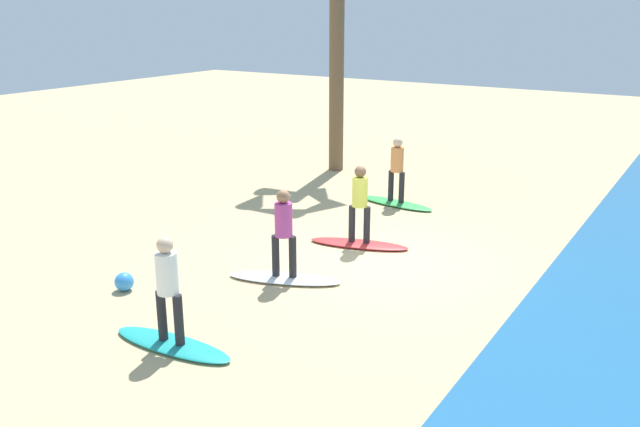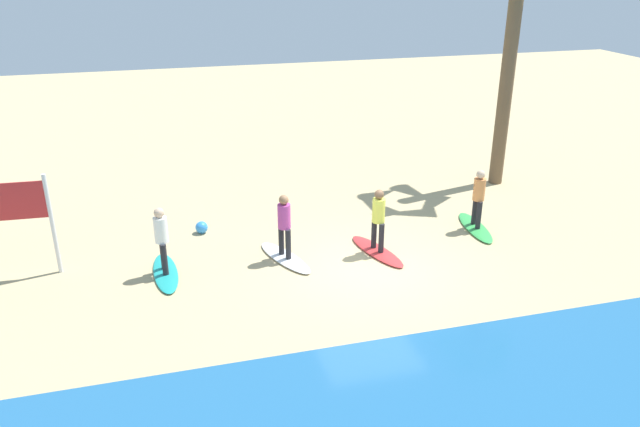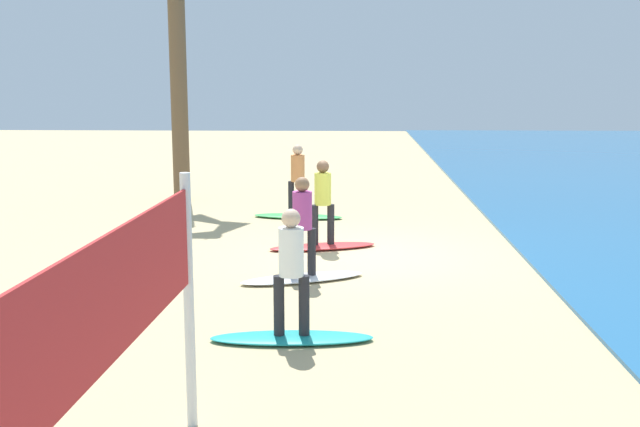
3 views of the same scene
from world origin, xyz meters
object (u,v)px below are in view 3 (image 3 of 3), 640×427
(surfboard_green, at_px, (298,216))
(surfer_red, at_px, (323,196))
(surfboard_white, at_px, (303,278))
(surfer_green, at_px, (298,174))
(beach_ball, at_px, (145,303))
(surfer_white, at_px, (302,219))
(surfer_teal, at_px, (291,263))
(surfboard_red, at_px, (323,246))
(surfboard_teal, at_px, (292,338))

(surfboard_green, height_order, surfer_red, surfer_red)
(surfboard_white, bearing_deg, surfer_green, 73.67)
(surfer_red, relative_size, beach_ball, 4.87)
(surfboard_green, bearing_deg, surfer_white, -78.42)
(surfer_green, bearing_deg, surfer_teal, 3.05)
(surfboard_white, xyz_separation_m, beach_ball, (1.88, -2.15, 0.12))
(surfboard_white, xyz_separation_m, surfer_teal, (2.94, 0.03, 0.99))
(surfboard_white, height_order, surfer_white, surfer_white)
(surfer_green, distance_m, surfer_white, 5.54)
(surfer_teal, distance_m, beach_ball, 2.57)
(surfboard_white, bearing_deg, surfer_red, 63.01)
(surfer_red, bearing_deg, surfboard_red, -90.00)
(surfboard_red, bearing_deg, surfer_green, 86.73)
(surfboard_red, bearing_deg, surfboard_teal, -107.95)
(surfboard_teal, distance_m, surfer_teal, 0.99)
(surfer_green, distance_m, surfboard_white, 5.62)
(surfer_green, bearing_deg, surfboard_white, 4.37)
(surfboard_green, bearing_deg, surfer_teal, -79.74)
(surfboard_red, distance_m, surfboard_white, 2.37)
(surfboard_red, relative_size, surfer_red, 1.28)
(surfboard_green, relative_size, surfer_red, 1.28)
(surfer_green, height_order, surfboard_white, surfer_green)
(surfer_red, bearing_deg, surfboard_teal, -2.50)
(surfboard_red, distance_m, beach_ball, 4.87)
(surfer_green, relative_size, beach_ball, 4.87)
(surfboard_white, bearing_deg, surfboard_green, 73.67)
(surfer_green, bearing_deg, surfer_red, 12.18)
(surfboard_green, xyz_separation_m, surfer_red, (3.16, 0.68, 0.99))
(surfer_green, relative_size, surfboard_teal, 0.78)
(surfer_white, bearing_deg, surfboard_red, 173.71)
(surfer_teal, bearing_deg, surfboard_green, -176.95)
(surfer_red, distance_m, surfer_teal, 5.30)
(surfer_green, distance_m, surfboard_teal, 8.53)
(surfer_white, xyz_separation_m, surfboard_teal, (2.94, 0.03, -0.99))
(surfer_teal, bearing_deg, surfer_white, -179.43)
(beach_ball, bearing_deg, surfer_white, 131.20)
(surfboard_red, distance_m, surfer_white, 2.57)
(surfboard_red, bearing_deg, surfer_white, -111.75)
(surfer_green, height_order, surfer_teal, same)
(surfer_white, bearing_deg, surfer_green, -175.63)
(surfer_red, bearing_deg, surfer_green, -167.82)
(surfer_red, xyz_separation_m, surfboard_teal, (5.30, -0.23, -0.99))
(surfboard_white, bearing_deg, surfer_teal, -110.13)
(surfer_red, xyz_separation_m, surfer_white, (2.36, -0.26, 0.00))
(surfer_white, bearing_deg, surfboard_white, 26.57)
(surfboard_green, height_order, beach_ball, beach_ball)
(surfer_green, bearing_deg, surfboard_green, -165.96)
(surfboard_white, bearing_deg, surfer_white, 95.87)
(surfer_red, xyz_separation_m, surfer_teal, (5.30, -0.23, 0.00))
(surfer_white, bearing_deg, surfboard_green, -175.63)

